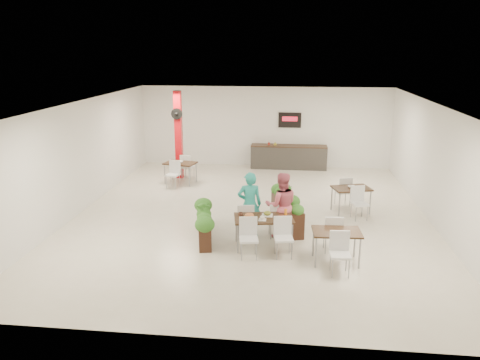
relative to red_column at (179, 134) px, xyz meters
name	(u,v)px	position (x,y,z in m)	size (l,w,h in m)	color
ground	(251,215)	(3.00, -3.79, -1.64)	(12.00, 12.00, 0.00)	beige
room_shell	(252,147)	(3.00, -3.79, 0.36)	(10.10, 12.10, 3.22)	white
red_column	(179,134)	(0.00, 0.00, 0.00)	(0.40, 0.41, 3.20)	red
service_counter	(289,156)	(4.00, 1.86, -1.15)	(3.00, 0.64, 2.20)	#312E2B
main_table	(263,222)	(3.48, -5.96, -1.01)	(1.51, 1.80, 0.92)	black
diner_man	(250,204)	(3.09, -5.30, -0.80)	(0.62, 0.40, 1.69)	teal
diner_woman	(281,205)	(3.89, -5.30, -0.79)	(0.82, 0.64, 1.70)	#CF5C70
planter_left	(204,220)	(1.98, -5.62, -1.14)	(0.71, 1.83, 0.97)	black
planter_right	(287,208)	(4.02, -4.49, -1.12)	(0.93, 2.09, 1.14)	black
side_table_a	(180,166)	(0.20, -0.70, -1.02)	(1.20, 1.67, 0.92)	black
side_table_b	(351,192)	(5.87, -3.18, -1.02)	(1.22, 1.67, 0.92)	black
side_table_c	(336,237)	(5.15, -6.63, -1.03)	(1.10, 1.64, 0.92)	black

